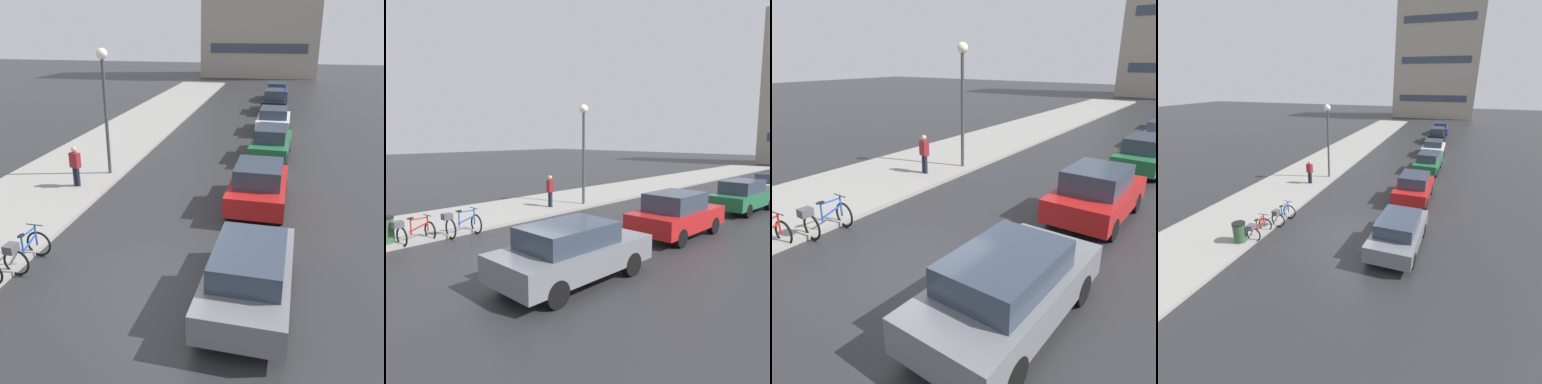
# 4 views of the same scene
# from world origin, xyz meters

# --- Properties ---
(ground_plane) EXTENTS (140.00, 140.00, 0.00)m
(ground_plane) POSITION_xyz_m (0.00, 0.00, 0.00)
(ground_plane) COLOR #28282B
(sidewalk_kerb) EXTENTS (4.80, 60.00, 0.14)m
(sidewalk_kerb) POSITION_xyz_m (-6.00, 10.00, 0.07)
(sidewalk_kerb) COLOR gray
(sidewalk_kerb) RESTS_ON ground
(bicycle_nearest) EXTENTS (0.79, 1.38, 0.97)m
(bicycle_nearest) POSITION_xyz_m (-3.79, -1.77, 0.49)
(bicycle_nearest) COLOR black
(bicycle_nearest) RESTS_ON ground
(bicycle_second) EXTENTS (0.78, 1.38, 1.01)m
(bicycle_second) POSITION_xyz_m (-3.50, -0.12, 0.51)
(bicycle_second) COLOR black
(bicycle_second) RESTS_ON ground
(car_grey) EXTENTS (2.05, 4.41, 1.52)m
(car_grey) POSITION_xyz_m (2.46, -0.45, 0.79)
(car_grey) COLOR slate
(car_grey) RESTS_ON ground
(car_red) EXTENTS (2.04, 4.07, 1.64)m
(car_red) POSITION_xyz_m (2.30, 5.36, 0.82)
(car_red) COLOR #AD1919
(car_red) RESTS_ON ground
(car_green) EXTENTS (2.00, 4.38, 1.56)m
(car_green) POSITION_xyz_m (2.52, 11.74, 0.79)
(car_green) COLOR #1E6038
(car_green) RESTS_ON ground
(pedestrian) EXTENTS (0.45, 0.35, 1.74)m
(pedestrian) POSITION_xyz_m (-4.84, 5.71, 0.98)
(pedestrian) COLOR #1E2333
(pedestrian) RESTS_ON ground
(streetlamp) EXTENTS (0.44, 0.44, 5.28)m
(streetlamp) POSITION_xyz_m (-4.18, 7.49, 3.69)
(streetlamp) COLOR #424247
(streetlamp) RESTS_ON ground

